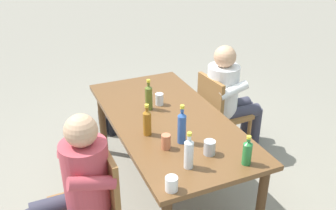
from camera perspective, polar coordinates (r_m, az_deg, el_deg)
The scene contains 16 objects.
ground_plane at distance 3.54m, azimuth 0.00°, elevation -13.03°, with size 24.00×24.00×0.00m, color gray.
dining_table at distance 3.14m, azimuth 0.00°, elevation -3.38°, with size 1.86×0.91×0.78m.
chair_near_right at distance 2.76m, azimuth -11.37°, elevation -14.14°, with size 0.45×0.45×0.87m.
chair_far_left at distance 3.87m, azimuth 7.87°, elevation -0.82°, with size 0.48×0.48×0.87m.
person_in_white_shirt at distance 2.64m, azimuth -14.05°, elevation -11.92°, with size 0.47×0.62×1.18m.
person_in_plaid_shirt at distance 3.85m, azimuth 9.36°, elevation 1.73°, with size 0.47×0.62×1.18m.
bottle_amber at distance 2.82m, azimuth -3.24°, elevation -2.60°, with size 0.06×0.06×0.26m.
bottle_green at distance 2.56m, azimuth 12.13°, elevation -7.10°, with size 0.06×0.06×0.22m.
bottle_clear at distance 2.46m, azimuth 3.23°, elevation -7.35°, with size 0.06×0.06×0.27m.
bottle_blue at distance 2.71m, azimuth 2.15°, elevation -3.37°, with size 0.06×0.06×0.31m.
bottle_olive at distance 3.19m, azimuth -2.98°, elevation 1.30°, with size 0.06×0.06×0.28m.
cup_terracotta at distance 2.68m, azimuth -0.32°, elevation -5.69°, with size 0.07×0.07×0.11m, color #BC6B47.
cup_steel at distance 2.64m, azimuth 6.42°, elevation -6.54°, with size 0.08×0.08×0.11m, color #B2B7BC.
cup_glass at distance 3.29m, azimuth -1.33°, elevation 0.90°, with size 0.07×0.07×0.11m, color silver.
cup_white at distance 2.31m, azimuth 0.55°, elevation -12.06°, with size 0.08×0.08×0.10m, color white.
backpack_by_near_side at distance 4.40m, azimuth -8.80°, elevation -1.49°, with size 0.32×0.22×0.42m.
Camera 1 is at (2.49, -1.08, 2.28)m, focal length 39.50 mm.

